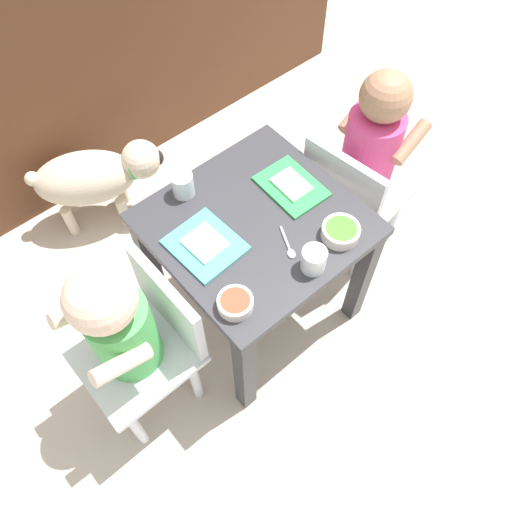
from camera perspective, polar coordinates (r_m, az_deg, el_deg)
The scene contains 13 objects.
ground_plane at distance 1.75m, azimuth 0.00°, elevation -5.46°, with size 7.00×7.00×0.00m, color beige.
kitchen_cabinet_back at distance 2.02m, azimuth -19.60°, elevation 19.97°, with size 2.21×0.32×0.85m, color #56331E.
dining_table at distance 1.43m, azimuth 0.00°, elevation 1.51°, with size 0.51×0.50×0.47m.
seated_child_left at distance 1.27m, azimuth -14.09°, elevation -7.55°, with size 0.28×0.28×0.68m.
seated_child_right at distance 1.57m, azimuth 12.07°, elevation 10.78°, with size 0.31×0.31×0.71m.
dog at distance 1.87m, azimuth -17.10°, elevation 8.30°, with size 0.44×0.32×0.32m.
food_tray_left at distance 1.30m, azimuth -5.55°, elevation 1.26°, with size 0.16×0.18×0.02m.
food_tray_right at distance 1.42m, azimuth 3.87°, elevation 7.62°, with size 0.14×0.18×0.02m.
water_cup_left at distance 1.40m, azimuth -7.95°, elevation 7.58°, with size 0.06×0.06×0.07m.
water_cup_right at distance 1.25m, azimuth 6.28°, elevation -0.50°, with size 0.06×0.06×0.06m.
veggie_bowl_near at distance 1.32m, azimuth 9.20°, elevation 2.64°, with size 0.10×0.10×0.03m.
cereal_bowl_left_side at distance 1.20m, azimuth -2.27°, elevation -5.13°, with size 0.08×0.08×0.03m.
spoon_by_left_tray at distance 1.30m, azimuth 3.51°, elevation 1.11°, with size 0.05×0.10×0.01m.
Camera 1 is at (-0.52, -0.61, 1.56)m, focal length 36.75 mm.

